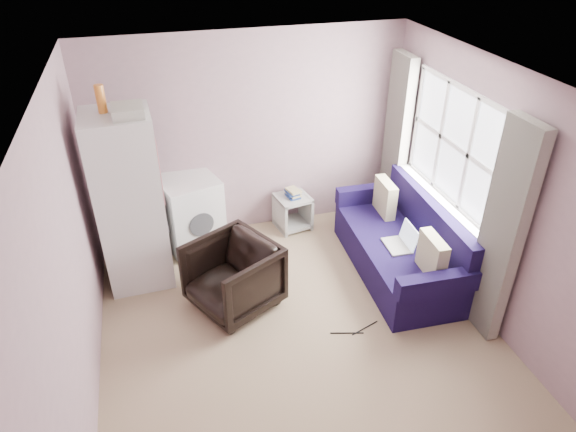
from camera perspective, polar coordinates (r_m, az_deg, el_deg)
name	(u,v)px	position (r m, az deg, el deg)	size (l,w,h in m)	color
room	(303,226)	(4.46, 1.68, -1.13)	(3.84, 4.24, 2.54)	#977F62
armchair	(233,273)	(5.32, -6.14, -6.35)	(0.80, 0.75, 0.82)	black
fridge	(130,201)	(5.62, -17.16, 1.61)	(0.70, 0.69, 2.21)	silver
washing_machine	(191,211)	(6.29, -10.76, 0.51)	(0.80, 0.80, 0.91)	silver
side_table	(293,209)	(6.63, 0.52, 0.74)	(0.47, 0.47, 0.56)	gray
sofa	(404,247)	(5.97, 12.76, -3.35)	(0.97, 2.01, 0.88)	#140C38
window_dressing	(441,180)	(5.76, 16.61, 3.84)	(0.17, 2.62, 2.18)	white
floor_cables	(356,330)	(5.29, 7.56, -12.49)	(0.52, 0.13, 0.01)	black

